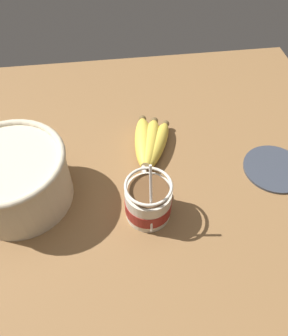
# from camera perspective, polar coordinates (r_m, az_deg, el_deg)

# --- Properties ---
(table) EXTENTS (1.05, 1.05, 0.03)m
(table) POSITION_cam_1_polar(r_m,az_deg,el_deg) (0.74, 0.50, -4.25)
(table) COLOR brown
(table) RESTS_ON ground
(coffee_mug) EXTENTS (0.14, 0.09, 0.18)m
(coffee_mug) POSITION_cam_1_polar(r_m,az_deg,el_deg) (0.66, 0.72, -5.83)
(coffee_mug) COLOR beige
(coffee_mug) RESTS_ON table
(banana_bunch) EXTENTS (0.20, 0.11, 0.04)m
(banana_bunch) POSITION_cam_1_polar(r_m,az_deg,el_deg) (0.79, 1.01, 4.29)
(banana_bunch) COLOR brown
(banana_bunch) RESTS_ON table
(woven_basket) EXTENTS (0.22, 0.22, 0.13)m
(woven_basket) POSITION_cam_1_polar(r_m,az_deg,el_deg) (0.71, -21.56, -1.59)
(woven_basket) COLOR beige
(woven_basket) RESTS_ON table
(small_plate) EXTENTS (0.14, 0.14, 0.01)m
(small_plate) POSITION_cam_1_polar(r_m,az_deg,el_deg) (0.82, 21.75, -0.09)
(small_plate) COLOR #333842
(small_plate) RESTS_ON table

